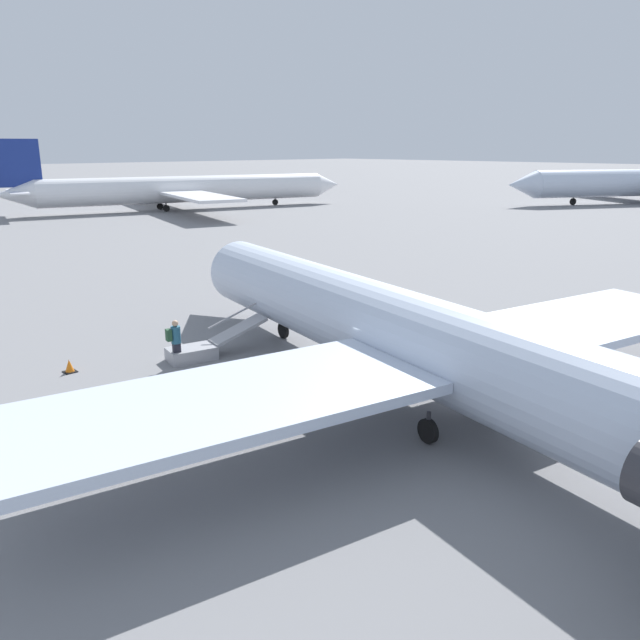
# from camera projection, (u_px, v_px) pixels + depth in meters

# --- Properties ---
(ground_plane) EXTENTS (600.00, 600.00, 0.00)m
(ground_plane) POSITION_uv_depth(u_px,v_px,m) (405.00, 402.00, 20.11)
(ground_plane) COLOR slate
(airplane_main) EXTENTS (32.14, 24.59, 7.47)m
(airplane_main) POSITION_uv_depth(u_px,v_px,m) (430.00, 345.00, 18.67)
(airplane_main) COLOR silver
(airplane_main) RESTS_ON ground
(airplane_far_center) EXTENTS (35.02, 44.88, 8.82)m
(airplane_far_center) POSITION_uv_depth(u_px,v_px,m) (184.00, 189.00, 80.94)
(airplane_far_center) COLOR white
(airplane_far_center) RESTS_ON ground
(boarding_stairs) EXTENTS (1.77, 4.14, 1.81)m
(boarding_stairs) POSITION_uv_depth(u_px,v_px,m) (202.00, 348.00, 24.24)
(boarding_stairs) COLOR #99999E
(boarding_stairs) RESTS_ON ground
(passenger) EXTENTS (0.39, 0.56, 1.74)m
(passenger) POSITION_uv_depth(u_px,v_px,m) (175.00, 339.00, 23.30)
(passenger) COLOR #23232D
(passenger) RESTS_ON ground
(traffic_cone_near_stairs) EXTENTS (0.44, 0.44, 0.48)m
(traffic_cone_near_stairs) POSITION_uv_depth(u_px,v_px,m) (69.00, 366.00, 22.74)
(traffic_cone_near_stairs) COLOR black
(traffic_cone_near_stairs) RESTS_ON ground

